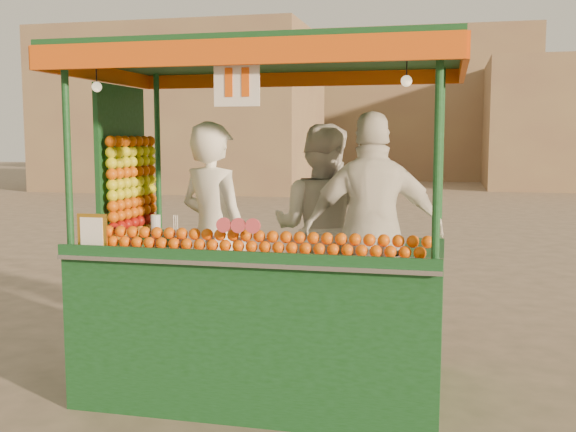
% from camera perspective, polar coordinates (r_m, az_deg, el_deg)
% --- Properties ---
extents(ground, '(90.00, 90.00, 0.00)m').
position_cam_1_polar(ground, '(5.46, 1.18, -14.49)').
color(ground, brown).
rests_on(ground, ground).
extents(building_left, '(10.00, 6.00, 6.00)m').
position_cam_1_polar(building_left, '(26.95, -8.75, 8.68)').
color(building_left, '#8A754F').
rests_on(building_left, ground).
extents(building_center, '(14.00, 7.00, 7.00)m').
position_cam_1_polar(building_center, '(35.15, 8.37, 8.99)').
color(building_center, '#8A754F').
rests_on(building_center, ground).
extents(juice_cart, '(2.88, 1.87, 2.62)m').
position_cam_1_polar(juice_cart, '(5.24, -2.64, -5.69)').
color(juice_cart, '#103D15').
rests_on(juice_cart, ground).
extents(vendor_left, '(0.77, 0.66, 1.78)m').
position_cam_1_polar(vendor_left, '(5.37, -6.25, -1.66)').
color(vendor_left, white).
rests_on(vendor_left, ground).
extents(vendor_middle, '(0.94, 0.78, 1.77)m').
position_cam_1_polar(vendor_middle, '(5.77, 2.77, -1.10)').
color(vendor_middle, silver).
rests_on(vendor_middle, ground).
extents(vendor_right, '(1.16, 0.65, 1.86)m').
position_cam_1_polar(vendor_right, '(5.34, 7.20, -1.29)').
color(vendor_right, white).
rests_on(vendor_right, ground).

